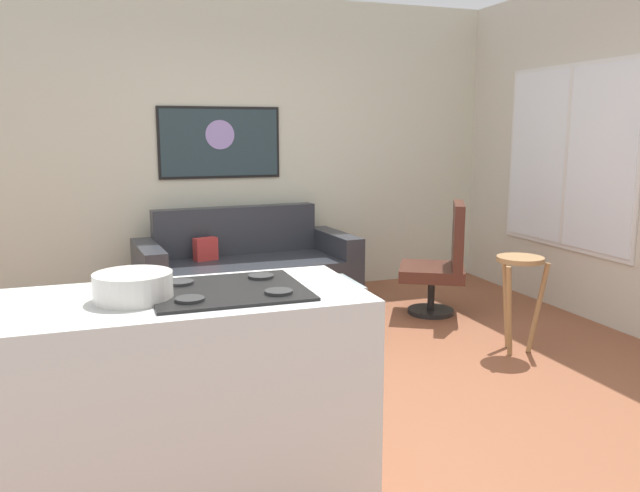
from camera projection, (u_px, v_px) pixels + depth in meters
name	position (u px, v px, depth m)	size (l,w,h in m)	color
ground	(317.00, 385.00, 4.02)	(6.40, 6.40, 0.04)	brown
back_wall	(234.00, 148.00, 6.02)	(6.40, 0.05, 2.80)	beige
right_wall	(626.00, 152.00, 4.90)	(0.05, 6.40, 2.80)	beige
couch	(246.00, 275.00, 5.68)	(1.95, 1.01, 0.87)	#2C2F35
coffee_table	(290.00, 290.00, 4.72)	(1.03, 0.50, 0.43)	silver
armchair	(442.00, 262.00, 5.43)	(0.75, 0.76, 0.97)	black
bar_stool	(519.00, 279.00, 4.48)	(0.37, 0.37, 0.69)	#9F7649
kitchen_counter	(157.00, 411.00, 2.52)	(1.65, 0.68, 0.96)	silver
mixing_bowl	(133.00, 287.00, 2.39)	(0.29, 0.29, 0.11)	silver
wall_painting	(220.00, 143.00, 5.92)	(1.14, 0.03, 0.66)	black
window	(567.00, 158.00, 5.46)	(0.03, 1.60, 1.58)	silver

